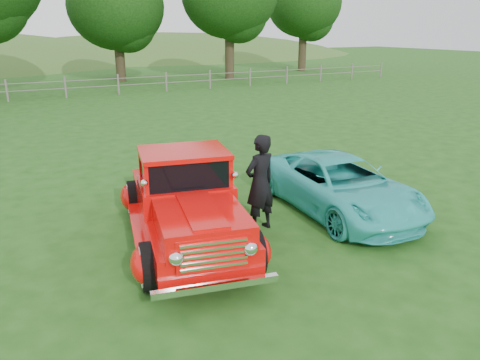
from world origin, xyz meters
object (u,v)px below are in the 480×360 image
tree_near_east (116,6)px  man (260,183)px  red_pickup (185,201)px  tree_far_east (304,3)px  teal_sedan (340,185)px

tree_near_east → man: tree_near_east is taller
man → tree_near_east: bearing=-111.7°
tree_near_east → red_pickup: (-6.07, -27.68, -4.45)m
tree_far_east → man: 36.36m
tree_far_east → man: (-21.58, -28.86, -4.90)m
teal_sedan → man: size_ratio=2.24×
tree_far_east → man: tree_far_east is taller
tree_near_east → man: size_ratio=4.32×
tree_far_east → man: size_ratio=4.60×
red_pickup → tree_far_east: bearing=63.2°
teal_sedan → tree_near_east: bearing=88.7°
tree_far_east → teal_sedan: bearing=-124.2°
tree_near_east → red_pickup: 28.68m
tree_near_east → teal_sedan: size_ratio=1.93×
tree_far_east → teal_sedan: (-19.57, -28.84, -5.26)m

